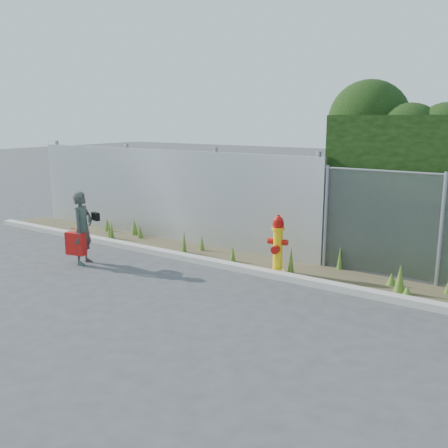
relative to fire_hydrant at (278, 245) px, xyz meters
name	(u,v)px	position (x,y,z in m)	size (l,w,h in m)	color
ground	(191,300)	(-0.50, -2.04, -0.56)	(80.00, 80.00, 0.00)	#3F3E41
curb	(248,270)	(-0.50, -0.24, -0.50)	(16.00, 0.22, 0.12)	#AFAB9E
weed_strip	(337,271)	(1.04, 0.45, -0.43)	(16.00, 1.34, 0.54)	#4A402A
corrugated_fence	(162,194)	(-3.75, 0.96, 0.54)	(8.50, 0.21, 2.30)	#B9BCC1
fire_hydrant	(278,245)	(0.00, 0.00, 0.00)	(0.39, 0.35, 1.16)	yellow
woman	(83,228)	(-3.62, -1.62, 0.19)	(0.55, 0.36, 1.50)	#116C55
red_tote_bag	(76,244)	(-3.68, -1.77, -0.12)	(0.42, 0.15, 0.55)	#A61A09
black_shoulder_bag	(96,216)	(-3.51, -1.37, 0.40)	(0.22, 0.09, 0.16)	black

